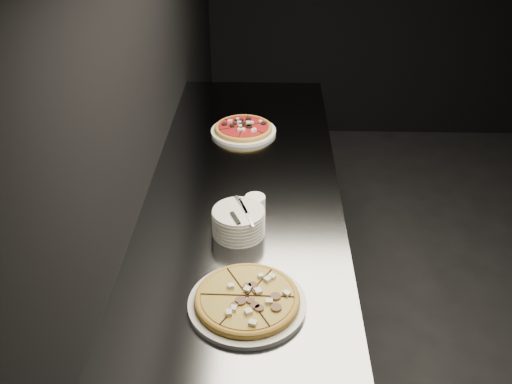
{
  "coord_description": "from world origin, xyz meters",
  "views": [
    {
      "loc": [
        -2.03,
        -1.76,
        2.09
      ],
      "look_at": [
        -2.08,
        0.02,
        0.96
      ],
      "focal_mm": 40.0,
      "sensor_mm": 36.0,
      "label": 1
    }
  ],
  "objects_px": {
    "counter": "(244,297)",
    "cutlery": "(240,212)",
    "pizza_tomato": "(243,129)",
    "pizza_mushroom": "(247,300)",
    "ramekin": "(255,204)",
    "plate_stack": "(239,222)"
  },
  "relations": [
    {
      "from": "counter",
      "to": "plate_stack",
      "type": "xyz_separation_m",
      "value": [
        -0.0,
        -0.18,
        0.51
      ]
    },
    {
      "from": "counter",
      "to": "plate_stack",
      "type": "relative_size",
      "value": 13.74
    },
    {
      "from": "counter",
      "to": "pizza_mushroom",
      "type": "distance_m",
      "value": 0.72
    },
    {
      "from": "counter",
      "to": "pizza_tomato",
      "type": "xyz_separation_m",
      "value": [
        -0.02,
        0.6,
        0.48
      ]
    },
    {
      "from": "ramekin",
      "to": "pizza_tomato",
      "type": "bearing_deg",
      "value": 96.45
    },
    {
      "from": "counter",
      "to": "cutlery",
      "type": "distance_m",
      "value": 0.59
    },
    {
      "from": "pizza_mushroom",
      "to": "ramekin",
      "type": "height_order",
      "value": "ramekin"
    },
    {
      "from": "pizza_mushroom",
      "to": "ramekin",
      "type": "distance_m",
      "value": 0.49
    },
    {
      "from": "pizza_tomato",
      "to": "ramekin",
      "type": "bearing_deg",
      "value": -83.55
    },
    {
      "from": "pizza_tomato",
      "to": "plate_stack",
      "type": "distance_m",
      "value": 0.77
    },
    {
      "from": "counter",
      "to": "ramekin",
      "type": "height_order",
      "value": "ramekin"
    },
    {
      "from": "pizza_mushroom",
      "to": "ramekin",
      "type": "xyz_separation_m",
      "value": [
        0.01,
        0.49,
        0.01
      ]
    },
    {
      "from": "cutlery",
      "to": "plate_stack",
      "type": "bearing_deg",
      "value": 94.03
    },
    {
      "from": "plate_stack",
      "to": "cutlery",
      "type": "distance_m",
      "value": 0.05
    },
    {
      "from": "pizza_mushroom",
      "to": "pizza_tomato",
      "type": "bearing_deg",
      "value": 93.26
    },
    {
      "from": "pizza_tomato",
      "to": "plate_stack",
      "type": "relative_size",
      "value": 1.94
    },
    {
      "from": "plate_stack",
      "to": "ramekin",
      "type": "distance_m",
      "value": 0.14
    },
    {
      "from": "pizza_mushroom",
      "to": "counter",
      "type": "bearing_deg",
      "value": 94.35
    },
    {
      "from": "counter",
      "to": "ramekin",
      "type": "xyz_separation_m",
      "value": [
        0.05,
        -0.04,
        0.49
      ]
    },
    {
      "from": "cutlery",
      "to": "ramekin",
      "type": "bearing_deg",
      "value": 49.16
    },
    {
      "from": "pizza_mushroom",
      "to": "plate_stack",
      "type": "relative_size",
      "value": 1.95
    },
    {
      "from": "counter",
      "to": "cutlery",
      "type": "relative_size",
      "value": 12.93
    }
  ]
}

